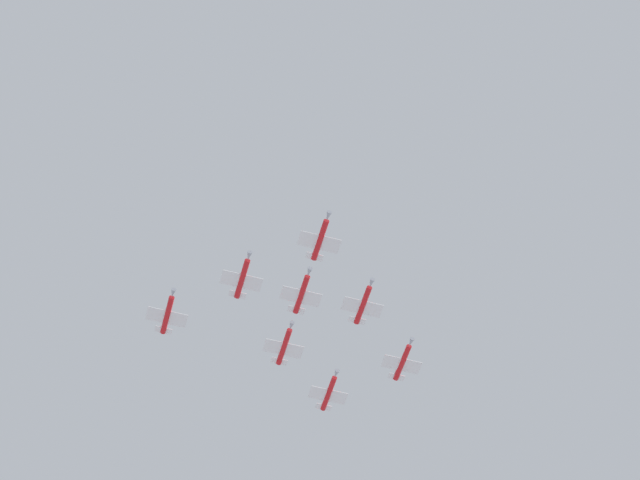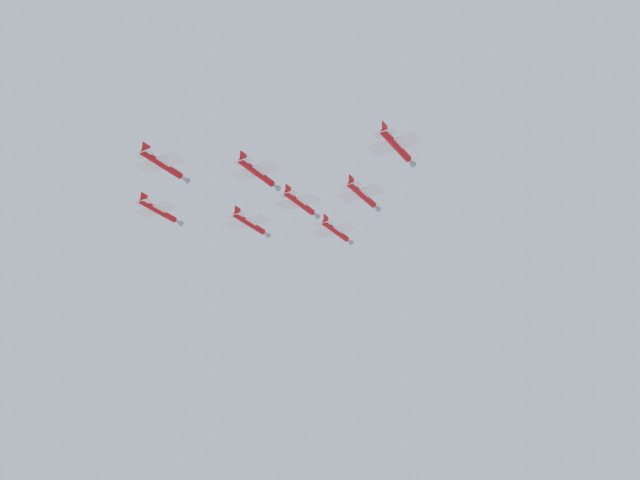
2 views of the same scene
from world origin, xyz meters
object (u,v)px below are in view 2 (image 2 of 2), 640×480
Objects in this scene: jet_port_outer at (300,204)px; jet_starboard_trail at (163,165)px; jet_port_trail at (258,173)px; jet_center_rear at (397,146)px; jet_lead at (336,231)px; jet_starboard_inner at (363,195)px; jet_starboard_outer at (159,211)px; jet_port_inner at (250,224)px.

jet_starboard_trail is at bearing -117.76° from jet_port_outer.
jet_center_rear is at bearing 5.71° from jet_port_trail.
jet_starboard_inner is at bearing -45.00° from jet_lead.
jet_starboard_outer reaches higher than jet_port_trail.
jet_starboard_outer reaches higher than jet_starboard_inner.
jet_lead is at bearing 90.00° from jet_port_trail.
jet_lead is 1.00× the size of jet_port_inner.
jet_starboard_inner is 38.85m from jet_starboard_trail.
jet_lead is 1.00× the size of jet_port_outer.
jet_port_outer is at bearing -5.71° from jet_port_inner.
jet_starboard_inner is (-7.27, 18.00, -0.87)m from jet_lead.
jet_lead is 38.83m from jet_starboard_outer.
jet_port_trail is (19.07, 9.80, 0.94)m from jet_starboard_inner.
jet_starboard_trail is (28.73, 32.54, 0.44)m from jet_lead.
jet_center_rear is at bearing 0.00° from jet_starboard_outer.
jet_port_inner is 1.00× the size of jet_starboard_inner.
jet_starboard_trail reaches higher than jet_starboard_outer.
jet_lead is at bearing 45.00° from jet_starboard_outer.
jet_lead is at bearing 135.00° from jet_starboard_inner.
jet_starboard_outer is (36.00, 14.54, 0.27)m from jet_lead.
jet_port_outer is 15.10m from jet_port_trail.
jet_starboard_inner is 1.00× the size of jet_starboard_outer.
jet_port_inner is at bearing 45.00° from jet_starboard_outer.
jet_starboard_outer is 27.59m from jet_port_trail.
jet_lead is at bearing 45.00° from jet_port_inner.
jet_port_inner is at bearing -135.00° from jet_lead.
jet_starboard_trail reaches higher than jet_port_inner.
jet_port_trail is at bearing 38.66° from jet_starboard_trail.
jet_port_outer is at bearing 62.24° from jet_starboard_trail.
jet_starboard_trail reaches higher than jet_starboard_inner.
jet_lead is 1.00× the size of jet_center_rear.
jet_starboard_inner is 43.42m from jet_starboard_outer.
jet_port_outer is (5.90, 13.90, 0.32)m from jet_lead.
jet_port_inner is 1.00× the size of jet_port_trail.
jet_port_trail reaches higher than jet_center_rear.
jet_port_inner is 27.47m from jet_starboard_trail.
jet_starboard_outer is at bearing -155.77° from jet_port_outer.
jet_center_rear is at bearing -18.43° from jet_port_inner.
jet_port_outer is 1.00× the size of jet_starboard_outer.
jet_port_outer is at bearing -90.00° from jet_lead.
jet_port_inner is 1.00× the size of jet_port_outer.
jet_port_trail reaches higher than jet_starboard_inner.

